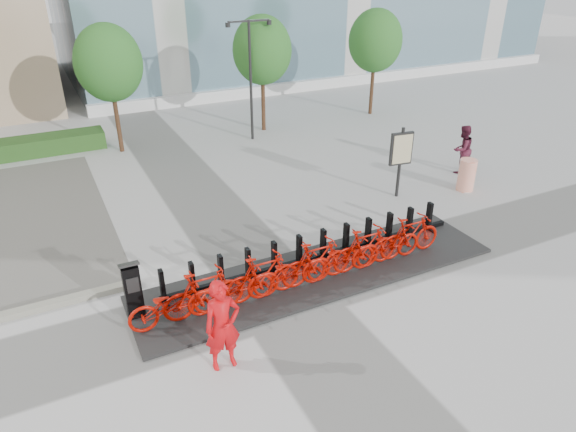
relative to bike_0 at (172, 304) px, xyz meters
name	(u,v)px	position (x,y,z in m)	size (l,w,h in m)	color
ground	(279,293)	(2.60, 0.05, -0.59)	(120.00, 120.00, 0.00)	#9F9F9F
hedge_b	(27,147)	(-2.40, 13.25, -0.24)	(6.00, 1.20, 0.70)	#244B21
tree_1	(109,63)	(1.10, 12.05, 3.00)	(2.60, 2.60, 5.10)	#4D3721
tree_2	(262,50)	(7.60, 12.05, 3.00)	(2.60, 2.60, 5.10)	#4D3721
tree_3	(375,41)	(13.60, 12.05, 3.00)	(2.60, 2.60, 5.10)	#4D3721
streetlamp	(250,67)	(6.60, 11.05, 2.54)	(2.00, 0.20, 5.00)	black
dock_pad	(319,272)	(3.90, 0.35, -0.55)	(9.60, 2.40, 0.08)	black
dock_rail_posts	(313,248)	(3.96, 0.82, -0.09)	(8.02, 0.50, 0.85)	black
bike_0	(172,304)	(0.00, 0.00, 0.00)	(0.68, 1.96, 1.03)	#A30B01
bike_1	(204,293)	(0.72, 0.00, 0.06)	(0.54, 1.90, 1.14)	#A30B01
bike_2	(234,287)	(1.44, 0.00, 0.00)	(0.68, 1.96, 1.03)	#A30B01
bike_3	(263,277)	(2.16, 0.00, 0.06)	(0.54, 1.90, 1.14)	#A30B01
bike_4	(290,271)	(2.88, 0.00, 0.00)	(0.68, 1.96, 1.03)	#A30B01
bike_5	(316,262)	(3.60, 0.00, 0.06)	(0.54, 1.90, 1.14)	#A30B01
bike_6	(341,257)	(4.32, 0.00, 0.00)	(0.68, 1.96, 1.03)	#A30B01
bike_7	(365,248)	(5.04, 0.00, 0.06)	(0.54, 1.90, 1.14)	#A30B01
bike_8	(388,244)	(5.76, 0.00, 0.00)	(0.68, 1.96, 1.03)	#A30B01
bike_9	(410,236)	(6.48, 0.00, 0.06)	(0.54, 1.90, 1.14)	#A30B01
kiosk	(133,290)	(-0.69, 0.66, 0.17)	(0.45, 0.38, 1.43)	black
worker_red	(222,326)	(0.57, -1.65, 0.39)	(0.72, 0.47, 1.98)	red
pedestrian	(462,149)	(12.06, 3.99, 0.31)	(0.88, 0.69, 1.81)	#4D182A
construction_barrel	(467,175)	(11.07, 2.66, -0.04)	(0.58, 0.58, 1.12)	#FF481A
map_sign	(401,152)	(8.63, 3.31, 1.00)	(0.80, 0.22, 2.41)	black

